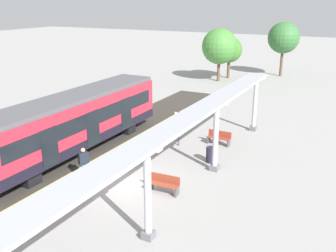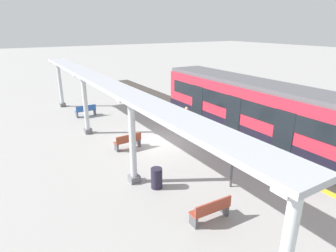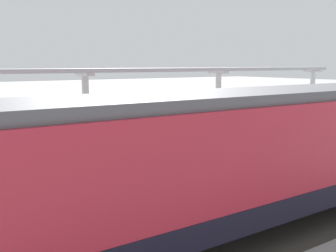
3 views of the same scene
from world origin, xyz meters
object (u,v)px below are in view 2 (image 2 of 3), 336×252
bench_mid_platform (86,111)px  platform_info_sign (233,158)px  trash_bin (157,178)px  passenger_waiting_near_edge (186,116)px  bench_near_end (211,210)px  canopy_pillar_second (85,104)px  train_near_carriage (249,108)px  canopy_pillar_nearest (60,84)px  bench_far_end (128,141)px  canopy_pillar_third (133,141)px

bench_mid_platform → platform_info_sign: size_ratio=0.68×
trash_bin → passenger_waiting_near_edge: size_ratio=0.54×
bench_near_end → trash_bin: bearing=-79.1°
bench_near_end → platform_info_sign: bearing=-148.5°
trash_bin → passenger_waiting_near_edge: passenger_waiting_near_edge is taller
canopy_pillar_second → bench_mid_platform: (-0.91, -3.64, -1.47)m
bench_mid_platform → canopy_pillar_second: bearing=75.9°
train_near_carriage → passenger_waiting_near_edge: train_near_carriage is taller
canopy_pillar_nearest → passenger_waiting_near_edge: size_ratio=2.28×
bench_far_end → passenger_waiting_near_edge: passenger_waiting_near_edge is taller
bench_mid_platform → trash_bin: (0.31, 11.54, 0.00)m
canopy_pillar_nearest → trash_bin: size_ratio=4.24×
trash_bin → platform_info_sign: 3.25m
canopy_pillar_second → bench_far_end: size_ratio=2.48×
canopy_pillar_third → train_near_carriage: bearing=-170.8°
canopy_pillar_nearest → trash_bin: (-0.61, 15.33, -1.47)m
bench_far_end → trash_bin: 4.38m
canopy_pillar_third → canopy_pillar_nearest: bearing=-90.0°
bench_mid_platform → trash_bin: bearing=88.5°
canopy_pillar_third → trash_bin: (-0.61, 0.93, -1.47)m
canopy_pillar_nearest → canopy_pillar_third: bearing=90.0°
canopy_pillar_second → trash_bin: (-0.61, 7.90, -1.47)m
bench_mid_platform → platform_info_sign: (-2.41, 13.09, 0.89)m
canopy_pillar_second → bench_far_end: 4.03m
platform_info_sign → bench_far_end: bearing=-70.3°
canopy_pillar_nearest → bench_far_end: bearing=96.3°
canopy_pillar_nearest → canopy_pillar_third: same height
canopy_pillar_third → bench_far_end: canopy_pillar_third is taller
bench_mid_platform → bench_near_end: bearing=91.0°
bench_far_end → bench_near_end: bearing=89.6°
canopy_pillar_second → bench_near_end: canopy_pillar_second is taller
trash_bin → platform_info_sign: size_ratio=0.40×
bench_near_end → platform_info_sign: platform_info_sign is taller
bench_mid_platform → passenger_waiting_near_edge: bearing=124.5°
bench_mid_platform → canopy_pillar_nearest: bearing=-76.4°
canopy_pillar_nearest → passenger_waiting_near_edge: 11.82m
platform_info_sign → bench_mid_platform: bearing=-79.6°
platform_info_sign → trash_bin: bearing=-29.8°
canopy_pillar_nearest → canopy_pillar_second: size_ratio=1.00×
bench_near_end → canopy_pillar_nearest: bearing=-86.4°
bench_near_end → trash_bin: size_ratio=1.70×
canopy_pillar_nearest → canopy_pillar_third: (0.00, 14.40, 0.00)m
train_near_carriage → canopy_pillar_nearest: (8.19, -13.08, 0.08)m
canopy_pillar_second → bench_far_end: bearing=108.8°
bench_mid_platform → platform_info_sign: bearing=100.4°
passenger_waiting_near_edge → canopy_pillar_third: bearing=35.9°
canopy_pillar_nearest → platform_info_sign: (-3.32, 16.88, -0.58)m
canopy_pillar_third → passenger_waiting_near_edge: canopy_pillar_third is taller
platform_info_sign → passenger_waiting_near_edge: platform_info_sign is taller
train_near_carriage → bench_near_end: 8.81m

